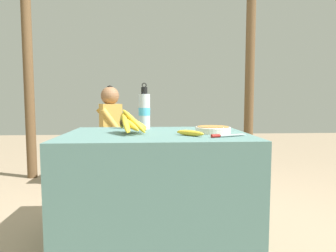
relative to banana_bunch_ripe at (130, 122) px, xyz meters
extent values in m
plane|color=gray|center=(0.17, 0.02, -0.78)|extent=(12.00, 12.00, 0.00)
cube|color=#4C706B|center=(0.17, 0.02, -0.42)|extent=(1.15, 0.86, 0.70)
sphere|color=#4C381E|center=(-0.04, 0.00, 0.00)|extent=(0.04, 0.04, 0.04)
ellipsoid|color=gold|center=(-0.02, -0.08, 0.00)|extent=(0.07, 0.20, 0.12)
ellipsoid|color=gold|center=(-0.02, -0.07, 0.00)|extent=(0.09, 0.17, 0.13)
ellipsoid|color=gold|center=(0.00, -0.06, -0.01)|extent=(0.15, 0.18, 0.10)
ellipsoid|color=gold|center=(0.03, -0.04, 0.01)|extent=(0.17, 0.12, 0.16)
ellipsoid|color=gold|center=(0.03, -0.01, 0.00)|extent=(0.18, 0.07, 0.14)
ellipsoid|color=gold|center=(0.02, 0.01, 0.00)|extent=(0.16, 0.07, 0.14)
ellipsoid|color=gold|center=(0.02, 0.03, 0.00)|extent=(0.19, 0.12, 0.12)
ellipsoid|color=gold|center=(0.00, 0.06, 0.00)|extent=(0.14, 0.18, 0.10)
ellipsoid|color=gold|center=(-0.01, 0.06, 0.00)|extent=(0.11, 0.17, 0.12)
ellipsoid|color=gold|center=(-0.05, 0.07, 0.00)|extent=(0.06, 0.18, 0.13)
cylinder|color=silver|center=(0.53, 0.01, -0.06)|extent=(0.23, 0.23, 0.03)
torus|color=silver|center=(0.53, 0.01, -0.04)|extent=(0.23, 0.23, 0.01)
cylinder|color=olive|center=(0.53, 0.01, -0.03)|extent=(0.20, 0.20, 0.01)
cylinder|color=silver|center=(0.09, 0.28, 0.05)|extent=(0.08, 0.08, 0.25)
cylinder|color=#47A8D1|center=(0.09, 0.28, 0.05)|extent=(0.08, 0.08, 0.06)
cylinder|color=black|center=(0.09, 0.28, 0.21)|extent=(0.05, 0.05, 0.05)
torus|color=black|center=(0.09, 0.28, 0.24)|extent=(0.04, 0.01, 0.04)
ellipsoid|color=gold|center=(0.36, -0.15, -0.05)|extent=(0.16, 0.16, 0.03)
cube|color=#BCBCC1|center=(0.60, -0.19, -0.06)|extent=(0.17, 0.09, 0.00)
cylinder|color=maroon|center=(0.49, -0.24, -0.06)|extent=(0.06, 0.04, 0.02)
cube|color=brown|center=(0.04, 1.43, -0.39)|extent=(1.87, 0.32, 0.04)
cube|color=brown|center=(-0.80, 1.31, -0.59)|extent=(0.06, 0.06, 0.37)
cube|color=brown|center=(0.87, 1.31, -0.59)|extent=(0.06, 0.06, 0.37)
cube|color=brown|center=(-0.80, 1.55, -0.59)|extent=(0.06, 0.06, 0.37)
cube|color=brown|center=(0.87, 1.55, -0.59)|extent=(0.06, 0.06, 0.37)
cylinder|color=#473828|center=(-0.52, 1.24, -0.57)|extent=(0.09, 0.09, 0.41)
cylinder|color=#473828|center=(-0.40, 1.27, -0.36)|extent=(0.31, 0.17, 0.09)
cylinder|color=#473828|center=(-0.57, 1.42, -0.57)|extent=(0.09, 0.09, 0.41)
cylinder|color=#473828|center=(-0.46, 1.45, -0.36)|extent=(0.31, 0.17, 0.09)
cube|color=gold|center=(-0.30, 1.40, -0.14)|extent=(0.29, 0.38, 0.46)
cylinder|color=gold|center=(-0.28, 1.24, -0.07)|extent=(0.21, 0.12, 0.25)
cylinder|color=gold|center=(-0.37, 1.55, -0.07)|extent=(0.21, 0.12, 0.25)
sphere|color=brown|center=(-0.30, 1.40, 0.18)|extent=(0.20, 0.20, 0.20)
sphere|color=black|center=(-0.30, 1.40, 0.26)|extent=(0.07, 0.07, 0.07)
sphere|color=#4C381E|center=(0.55, 1.43, -0.31)|extent=(0.04, 0.04, 0.04)
ellipsoid|color=#9EB24C|center=(0.55, 1.37, -0.30)|extent=(0.04, 0.17, 0.11)
ellipsoid|color=#9EB24C|center=(0.60, 1.37, -0.29)|extent=(0.13, 0.16, 0.15)
ellipsoid|color=#9EB24C|center=(0.61, 1.41, -0.31)|extent=(0.17, 0.11, 0.09)
ellipsoid|color=#9EB24C|center=(0.61, 1.43, -0.31)|extent=(0.17, 0.03, 0.09)
ellipsoid|color=#9EB24C|center=(0.62, 1.47, -0.29)|extent=(0.17, 0.10, 0.16)
ellipsoid|color=#9EB24C|center=(0.59, 1.49, -0.31)|extent=(0.13, 0.17, 0.10)
ellipsoid|color=#9EB24C|center=(0.57, 1.50, -0.30)|extent=(0.07, 0.17, 0.11)
cylinder|color=brown|center=(-1.26, 1.68, 0.55)|extent=(0.11, 0.11, 2.65)
cylinder|color=brown|center=(1.33, 1.68, 0.55)|extent=(0.11, 0.11, 2.65)
camera|label=1|loc=(0.12, -1.88, 0.14)|focal=32.00mm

